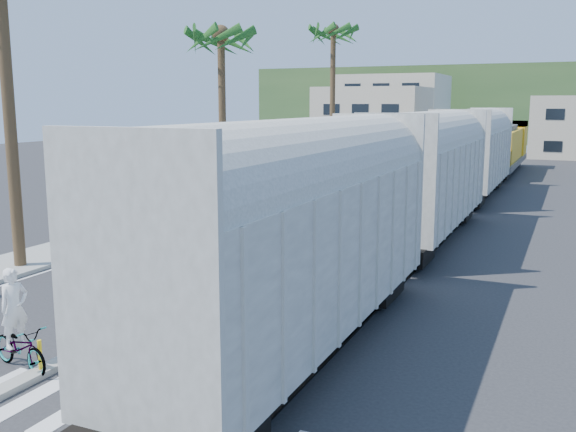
{
  "coord_description": "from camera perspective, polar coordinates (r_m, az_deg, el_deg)",
  "views": [
    {
      "loc": [
        10.88,
        -11.38,
        6.19
      ],
      "look_at": [
        1.19,
        10.29,
        2.0
      ],
      "focal_mm": 40.0,
      "sensor_mm": 36.0,
      "label": 1
    }
  ],
  "objects": [
    {
      "name": "ground",
      "position": [
        16.92,
        -18.63,
        -12.0
      ],
      "size": [
        140.0,
        140.0,
        0.0
      ],
      "primitive_type": "plane",
      "color": "#28282B",
      "rests_on": "ground"
    },
    {
      "name": "sidewalk",
      "position": [
        41.67,
        -3.91,
        1.55
      ],
      "size": [
        3.0,
        90.0,
        0.15
      ],
      "primitive_type": "cube",
      "color": "gray",
      "rests_on": "ground"
    },
    {
      "name": "rails",
      "position": [
        40.29,
        15.41,
        0.85
      ],
      "size": [
        1.56,
        100.0,
        0.06
      ],
      "color": "black",
      "rests_on": "ground"
    },
    {
      "name": "median",
      "position": [
        33.73,
        4.86,
        -0.45
      ],
      "size": [
        0.45,
        60.0,
        0.85
      ],
      "color": "gray",
      "rests_on": "ground"
    },
    {
      "name": "crosswalk",
      "position": [
        15.64,
        -23.73,
        -14.17
      ],
      "size": [
        14.0,
        2.2,
        0.01
      ],
      "primitive_type": "cube",
      "color": "silver",
      "rests_on": "ground"
    },
    {
      "name": "lane_markings",
      "position": [
        39.14,
        4.33,
        0.88
      ],
      "size": [
        9.42,
        90.0,
        0.01
      ],
      "color": "silver",
      "rests_on": "ground"
    },
    {
      "name": "freight_train",
      "position": [
        35.24,
        14.42,
        4.35
      ],
      "size": [
        3.0,
        60.94,
        5.85
      ],
      "color": "#A6A498",
      "rests_on": "ground"
    },
    {
      "name": "palm_trees",
      "position": [
        39.28,
        -5.21,
        16.72
      ],
      "size": [
        3.5,
        37.2,
        13.75
      ],
      "color": "brown",
      "rests_on": "ground"
    },
    {
      "name": "buildings",
      "position": [
        84.84,
        12.46,
        8.54
      ],
      "size": [
        38.0,
        27.0,
        10.0
      ],
      "color": "#C2B49A",
      "rests_on": "ground"
    },
    {
      "name": "hillside",
      "position": [
        111.91,
        18.77,
        9.39
      ],
      "size": [
        80.0,
        20.0,
        12.0
      ],
      "primitive_type": "cube",
      "color": "#385628",
      "rests_on": "ground"
    },
    {
      "name": "car_lead",
      "position": [
        28.46,
        -6.06,
        -1.06
      ],
      "size": [
        1.79,
        4.43,
        1.51
      ],
      "primitive_type": "imported",
      "rotation": [
        0.0,
        0.0,
        0.0
      ],
      "color": "#103020",
      "rests_on": "ground"
    },
    {
      "name": "car_second",
      "position": [
        32.99,
        -3.1,
        0.59
      ],
      "size": [
        1.76,
        4.87,
        1.6
      ],
      "primitive_type": "imported",
      "rotation": [
        0.0,
        0.0,
        0.01
      ],
      "color": "black",
      "rests_on": "ground"
    },
    {
      "name": "car_third",
      "position": [
        38.2,
        2.15,
        1.76
      ],
      "size": [
        2.28,
        5.02,
        1.42
      ],
      "primitive_type": "imported",
      "rotation": [
        0.0,
        0.0,
        -0.03
      ],
      "color": "black",
      "rests_on": "ground"
    },
    {
      "name": "car_rear",
      "position": [
        42.18,
        3.3,
        2.53
      ],
      "size": [
        2.85,
        5.34,
        1.42
      ],
      "primitive_type": "imported",
      "rotation": [
        0.0,
        0.0,
        -0.05
      ],
      "color": "#B3B5B8",
      "rests_on": "ground"
    },
    {
      "name": "cyclist",
      "position": [
        16.5,
        -22.8,
        -9.97
      ],
      "size": [
        1.66,
        2.4,
        2.44
      ],
      "rotation": [
        0.0,
        0.0,
        1.33
      ],
      "color": "#9EA0A5",
      "rests_on": "ground"
    }
  ]
}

